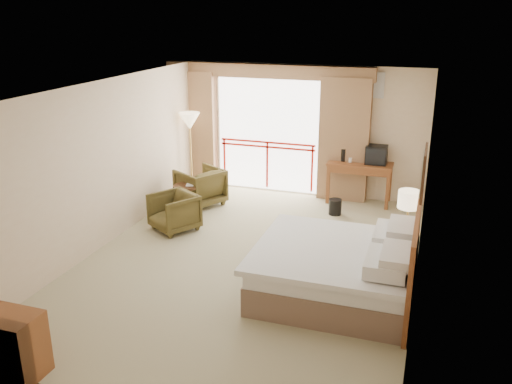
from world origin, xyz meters
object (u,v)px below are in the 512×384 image
(nightstand, at_px, (404,247))
(wastebasket, at_px, (335,207))
(desk, at_px, (360,171))
(tv, at_px, (376,155))
(armchair_far, at_px, (201,204))
(floor_lamp, at_px, (190,124))
(bed, at_px, (339,269))
(side_table, at_px, (187,194))
(armchair_near, at_px, (175,229))
(table_lamp, at_px, (409,200))

(nightstand, height_order, wastebasket, nightstand)
(desk, xyz_separation_m, tv, (0.30, -0.06, 0.37))
(desk, relative_size, armchair_far, 1.56)
(wastebasket, distance_m, floor_lamp, 3.46)
(bed, relative_size, armchair_far, 2.59)
(nightstand, height_order, tv, tv)
(bed, relative_size, nightstand, 3.66)
(side_table, bearing_deg, desk, 28.51)
(bed, xyz_separation_m, armchair_near, (-3.18, 1.35, -0.38))
(armchair_near, bearing_deg, armchair_far, 125.95)
(bed, relative_size, tv, 5.16)
(nightstand, height_order, side_table, nightstand)
(armchair_far, xyz_separation_m, armchair_near, (0.10, -1.36, 0.00))
(desk, distance_m, armchair_far, 3.30)
(bed, distance_m, armchair_far, 4.28)
(tv, bearing_deg, table_lamp, -51.60)
(desk, bearing_deg, armchair_near, -139.58)
(wastebasket, relative_size, floor_lamp, 0.18)
(nightstand, bearing_deg, armchair_near, 176.78)
(desk, bearing_deg, armchair_far, -159.21)
(wastebasket, bearing_deg, side_table, -164.43)
(desk, distance_m, tv, 0.48)
(table_lamp, xyz_separation_m, floor_lamp, (-4.57, 2.10, 0.44))
(floor_lamp, bearing_deg, bed, -41.87)
(bed, distance_m, armchair_near, 3.48)
(table_lamp, relative_size, wastebasket, 1.92)
(floor_lamp, bearing_deg, nightstand, -25.23)
(armchair_near, distance_m, floor_lamp, 2.58)
(bed, distance_m, floor_lamp, 5.19)
(nightstand, bearing_deg, armchair_far, 158.53)
(tv, height_order, armchair_near, tv)
(nightstand, distance_m, table_lamp, 0.74)
(bed, relative_size, armchair_near, 2.88)
(tv, distance_m, armchair_near, 4.19)
(wastebasket, relative_size, armchair_near, 0.41)
(desk, relative_size, floor_lamp, 0.75)
(table_lamp, bearing_deg, wastebasket, 128.90)
(tv, height_order, floor_lamp, floor_lamp)
(bed, bearing_deg, armchair_near, 156.95)
(armchair_far, bearing_deg, armchair_near, 33.71)
(floor_lamp, bearing_deg, desk, 8.63)
(table_lamp, distance_m, tv, 2.69)
(tv, bearing_deg, wastebasket, -104.78)
(table_lamp, relative_size, side_table, 1.09)
(desk, relative_size, tv, 3.11)
(table_lamp, height_order, wastebasket, table_lamp)
(desk, bearing_deg, side_table, -152.51)
(tv, distance_m, floor_lamp, 3.85)
(bed, bearing_deg, nightstand, 57.16)
(armchair_near, distance_m, side_table, 0.98)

